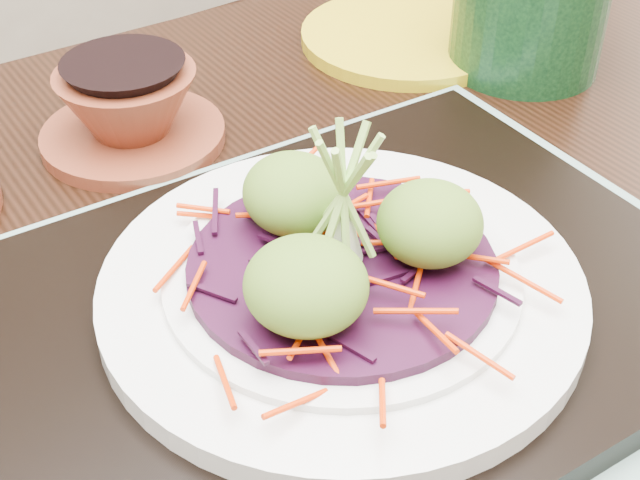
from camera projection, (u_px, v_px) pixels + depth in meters
dining_table at (319, 430)px, 0.60m from camera, size 1.34×0.94×0.81m
placemat at (341, 325)px, 0.52m from camera, size 0.52×0.42×0.00m
serving_tray at (341, 310)px, 0.52m from camera, size 0.45×0.35×0.02m
white_plate at (342, 286)px, 0.50m from camera, size 0.28×0.28×0.02m
cabbage_bed at (342, 267)px, 0.50m from camera, size 0.17×0.17×0.01m
carrot_julienne at (342, 255)px, 0.49m from camera, size 0.21×0.21×0.01m
guacamole_scoops at (343, 233)px, 0.48m from camera, size 0.15×0.13×0.05m
scallion_garnish at (343, 200)px, 0.47m from camera, size 0.06×0.06×0.10m
terracotta_bowl_set at (130, 111)px, 0.67m from camera, size 0.16×0.16×0.06m
yellow_plate at (406, 36)px, 0.82m from camera, size 0.21×0.21×0.01m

